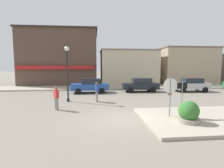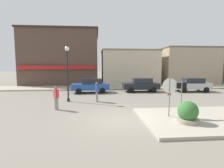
{
  "view_description": "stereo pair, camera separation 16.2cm",
  "coord_description": "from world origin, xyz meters",
  "px_view_note": "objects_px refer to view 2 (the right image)",
  "views": [
    {
      "loc": [
        -1.41,
        -9.27,
        2.97
      ],
      "look_at": [
        -0.04,
        4.5,
        1.5
      ],
      "focal_mm": 28.0,
      "sensor_mm": 36.0,
      "label": 1
    },
    {
      "loc": [
        -1.25,
        -9.29,
        2.97
      ],
      "look_at": [
        -0.04,
        4.5,
        1.5
      ],
      "focal_mm": 28.0,
      "sensor_mm": 36.0,
      "label": 2
    }
  ],
  "objects_px": {
    "stop_sign": "(169,92)",
    "planter": "(188,114)",
    "one_way_sign": "(181,95)",
    "pedestrian_crossing_far": "(56,97)",
    "parked_car_second": "(141,85)",
    "lamp_post": "(67,66)",
    "parked_car_third": "(192,85)",
    "pedestrian_crossing_near": "(97,91)",
    "parked_car_nearest": "(91,85)"
  },
  "relations": [
    {
      "from": "stop_sign",
      "to": "planter",
      "type": "height_order",
      "value": "stop_sign"
    },
    {
      "from": "one_way_sign",
      "to": "pedestrian_crossing_far",
      "type": "height_order",
      "value": "one_way_sign"
    },
    {
      "from": "one_way_sign",
      "to": "parked_car_second",
      "type": "relative_size",
      "value": 0.52
    },
    {
      "from": "one_way_sign",
      "to": "lamp_post",
      "type": "relative_size",
      "value": 0.46
    },
    {
      "from": "stop_sign",
      "to": "one_way_sign",
      "type": "xyz_separation_m",
      "value": [
        0.64,
        -0.1,
        -0.19
      ]
    },
    {
      "from": "parked_car_second",
      "to": "parked_car_third",
      "type": "xyz_separation_m",
      "value": [
        5.8,
        -0.44,
        0.0
      ]
    },
    {
      "from": "lamp_post",
      "to": "planter",
      "type": "bearing_deg",
      "value": -43.14
    },
    {
      "from": "one_way_sign",
      "to": "pedestrian_crossing_near",
      "type": "relative_size",
      "value": 1.3
    },
    {
      "from": "parked_car_third",
      "to": "pedestrian_crossing_far",
      "type": "bearing_deg",
      "value": -152.41
    },
    {
      "from": "one_way_sign",
      "to": "lamp_post",
      "type": "distance_m",
      "value": 8.98
    },
    {
      "from": "parked_car_second",
      "to": "parked_car_third",
      "type": "distance_m",
      "value": 5.81
    },
    {
      "from": "pedestrian_crossing_far",
      "to": "pedestrian_crossing_near",
      "type": "bearing_deg",
      "value": 41.12
    },
    {
      "from": "stop_sign",
      "to": "planter",
      "type": "distance_m",
      "value": 1.55
    },
    {
      "from": "stop_sign",
      "to": "parked_car_third",
      "type": "xyz_separation_m",
      "value": [
        6.82,
        9.67,
        -0.71
      ]
    },
    {
      "from": "parked_car_nearest",
      "to": "parked_car_third",
      "type": "distance_m",
      "value": 11.49
    },
    {
      "from": "stop_sign",
      "to": "pedestrian_crossing_far",
      "type": "distance_m",
      "value": 7.22
    },
    {
      "from": "parked_car_nearest",
      "to": "parked_car_second",
      "type": "height_order",
      "value": "same"
    },
    {
      "from": "parked_car_nearest",
      "to": "parked_car_third",
      "type": "height_order",
      "value": "same"
    },
    {
      "from": "lamp_post",
      "to": "parked_car_second",
      "type": "xyz_separation_m",
      "value": [
        7.36,
        4.8,
        -2.15
      ]
    },
    {
      "from": "stop_sign",
      "to": "planter",
      "type": "relative_size",
      "value": 1.88
    },
    {
      "from": "stop_sign",
      "to": "parked_car_nearest",
      "type": "bearing_deg",
      "value": 115.24
    },
    {
      "from": "stop_sign",
      "to": "pedestrian_crossing_far",
      "type": "bearing_deg",
      "value": 158.78
    },
    {
      "from": "parked_car_third",
      "to": "parked_car_second",
      "type": "bearing_deg",
      "value": 175.68
    },
    {
      "from": "pedestrian_crossing_far",
      "to": "parked_car_nearest",
      "type": "bearing_deg",
      "value": 74.45
    },
    {
      "from": "parked_car_second",
      "to": "pedestrian_crossing_near",
      "type": "distance_m",
      "value": 7.17
    },
    {
      "from": "parked_car_third",
      "to": "pedestrian_crossing_near",
      "type": "distance_m",
      "value": 11.78
    },
    {
      "from": "lamp_post",
      "to": "parked_car_nearest",
      "type": "bearing_deg",
      "value": 69.99
    },
    {
      "from": "parked_car_second",
      "to": "pedestrian_crossing_far",
      "type": "bearing_deg",
      "value": -135.82
    },
    {
      "from": "parked_car_second",
      "to": "parked_car_third",
      "type": "height_order",
      "value": "same"
    },
    {
      "from": "lamp_post",
      "to": "pedestrian_crossing_far",
      "type": "bearing_deg",
      "value": -97.52
    },
    {
      "from": "pedestrian_crossing_far",
      "to": "parked_car_second",
      "type": "bearing_deg",
      "value": 44.18
    },
    {
      "from": "parked_car_third",
      "to": "one_way_sign",
      "type": "bearing_deg",
      "value": -122.31
    },
    {
      "from": "parked_car_third",
      "to": "parked_car_nearest",
      "type": "bearing_deg",
      "value": 178.81
    },
    {
      "from": "lamp_post",
      "to": "parked_car_second",
      "type": "height_order",
      "value": "lamp_post"
    },
    {
      "from": "planter",
      "to": "one_way_sign",
      "type": "bearing_deg",
      "value": 82.22
    },
    {
      "from": "stop_sign",
      "to": "parked_car_second",
      "type": "relative_size",
      "value": 0.57
    },
    {
      "from": "one_way_sign",
      "to": "parked_car_third",
      "type": "bearing_deg",
      "value": 57.69
    },
    {
      "from": "one_way_sign",
      "to": "lamp_post",
      "type": "xyz_separation_m",
      "value": [
        -6.98,
        5.41,
        1.63
      ]
    },
    {
      "from": "stop_sign",
      "to": "parked_car_second",
      "type": "distance_m",
      "value": 10.18
    },
    {
      "from": "lamp_post",
      "to": "parked_car_third",
      "type": "relative_size",
      "value": 1.12
    },
    {
      "from": "parked_car_second",
      "to": "parked_car_third",
      "type": "bearing_deg",
      "value": -4.32
    },
    {
      "from": "one_way_sign",
      "to": "stop_sign",
      "type": "bearing_deg",
      "value": 170.98
    },
    {
      "from": "lamp_post",
      "to": "one_way_sign",
      "type": "bearing_deg",
      "value": -37.76
    },
    {
      "from": "lamp_post",
      "to": "parked_car_nearest",
      "type": "xyz_separation_m",
      "value": [
        1.67,
        4.6,
        -2.15
      ]
    },
    {
      "from": "stop_sign",
      "to": "pedestrian_crossing_far",
      "type": "height_order",
      "value": "stop_sign"
    },
    {
      "from": "pedestrian_crossing_near",
      "to": "one_way_sign",
      "type": "bearing_deg",
      "value": -47.61
    },
    {
      "from": "stop_sign",
      "to": "pedestrian_crossing_far",
      "type": "xyz_separation_m",
      "value": [
        -6.7,
        2.6,
        -0.65
      ]
    },
    {
      "from": "one_way_sign",
      "to": "planter",
      "type": "height_order",
      "value": "one_way_sign"
    },
    {
      "from": "stop_sign",
      "to": "lamp_post",
      "type": "xyz_separation_m",
      "value": [
        -6.35,
        5.31,
        1.44
      ]
    },
    {
      "from": "pedestrian_crossing_far",
      "to": "lamp_post",
      "type": "bearing_deg",
      "value": 82.48
    }
  ]
}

